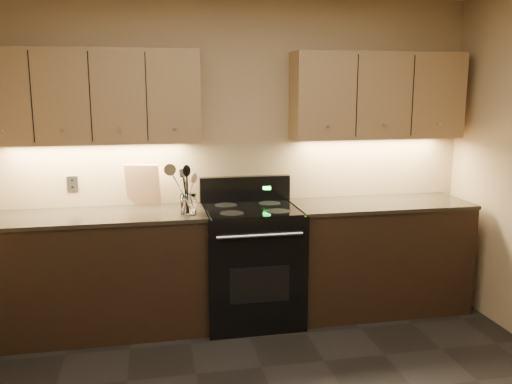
# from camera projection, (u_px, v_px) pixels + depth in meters

# --- Properties ---
(wall_back) EXTENTS (4.00, 0.04, 2.60)m
(wall_back) POSITION_uv_depth(u_px,v_px,m) (235.00, 157.00, 4.50)
(wall_back) COLOR tan
(wall_back) RESTS_ON ground
(counter_left) EXTENTS (1.62, 0.62, 0.93)m
(counter_left) POSITION_uv_depth(u_px,v_px,m) (100.00, 273.00, 4.15)
(counter_left) COLOR black
(counter_left) RESTS_ON ground
(counter_right) EXTENTS (1.46, 0.62, 0.93)m
(counter_right) POSITION_uv_depth(u_px,v_px,m) (378.00, 255.00, 4.59)
(counter_right) COLOR black
(counter_right) RESTS_ON ground
(stove) EXTENTS (0.76, 0.68, 1.14)m
(stove) POSITION_uv_depth(u_px,v_px,m) (251.00, 263.00, 4.36)
(stove) COLOR black
(stove) RESTS_ON ground
(upper_cab_left) EXTENTS (1.60, 0.30, 0.70)m
(upper_cab_left) POSITION_uv_depth(u_px,v_px,m) (92.00, 97.00, 4.05)
(upper_cab_left) COLOR #A47552
(upper_cab_left) RESTS_ON wall_back
(upper_cab_right) EXTENTS (1.44, 0.30, 0.70)m
(upper_cab_right) POSITION_uv_depth(u_px,v_px,m) (377.00, 96.00, 4.48)
(upper_cab_right) COLOR #A47552
(upper_cab_right) RESTS_ON wall_back
(outlet_plate) EXTENTS (0.08, 0.01, 0.12)m
(outlet_plate) POSITION_uv_depth(u_px,v_px,m) (72.00, 184.00, 4.27)
(outlet_plate) COLOR #B2B5BA
(outlet_plate) RESTS_ON wall_back
(utensil_crock) EXTENTS (0.13, 0.13, 0.15)m
(utensil_crock) POSITION_uv_depth(u_px,v_px,m) (188.00, 205.00, 4.08)
(utensil_crock) COLOR white
(utensil_crock) RESTS_ON counter_left
(cutting_board) EXTENTS (0.29, 0.16, 0.34)m
(cutting_board) POSITION_uv_depth(u_px,v_px,m) (143.00, 185.00, 4.34)
(cutting_board) COLOR tan
(cutting_board) RESTS_ON counter_left
(wooden_spoon) EXTENTS (0.17, 0.17, 0.30)m
(wooden_spoon) POSITION_uv_depth(u_px,v_px,m) (183.00, 192.00, 4.04)
(wooden_spoon) COLOR tan
(wooden_spoon) RESTS_ON utensil_crock
(black_spoon) EXTENTS (0.07, 0.12, 0.36)m
(black_spoon) POSITION_uv_depth(u_px,v_px,m) (187.00, 188.00, 4.07)
(black_spoon) COLOR black
(black_spoon) RESTS_ON utensil_crock
(black_turner) EXTENTS (0.13, 0.13, 0.34)m
(black_turner) POSITION_uv_depth(u_px,v_px,m) (188.00, 190.00, 4.05)
(black_turner) COLOR black
(black_turner) RESTS_ON utensil_crock
(steel_spatula) EXTENTS (0.19, 0.12, 0.36)m
(steel_spatula) POSITION_uv_depth(u_px,v_px,m) (193.00, 189.00, 4.07)
(steel_spatula) COLOR silver
(steel_spatula) RESTS_ON utensil_crock
(steel_skimmer) EXTENTS (0.26, 0.11, 0.38)m
(steel_skimmer) POSITION_uv_depth(u_px,v_px,m) (192.00, 187.00, 4.04)
(steel_skimmer) COLOR silver
(steel_skimmer) RESTS_ON utensil_crock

